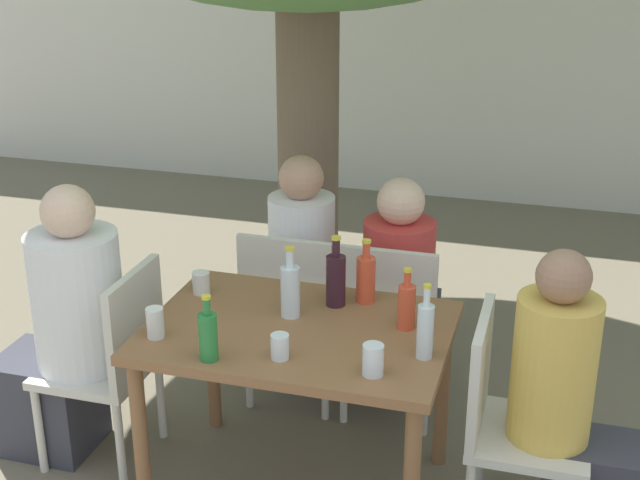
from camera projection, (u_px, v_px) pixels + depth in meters
name	position (u px, v px, depth m)	size (l,w,h in m)	color
cafe_building_wall	(456.00, 21.00, 6.78)	(10.00, 0.08, 2.80)	silver
dining_table_front	(299.00, 350.00, 3.49)	(1.17, 0.83, 0.76)	brown
patio_chair_0	(114.00, 355.00, 3.76)	(0.44, 0.44, 0.90)	beige
patio_chair_1	(507.00, 415.00, 3.33)	(0.44, 0.44, 0.90)	beige
patio_chair_2	(293.00, 308.00, 4.18)	(0.44, 0.44, 0.90)	beige
patio_chair_3	(391.00, 321.00, 4.06)	(0.44, 0.44, 0.90)	beige
person_seated_0	(65.00, 335.00, 3.79)	(0.59, 0.38, 1.25)	#383842
person_seated_1	(574.00, 421.00, 3.26)	(0.55, 0.30, 1.19)	#383842
person_seated_2	(307.00, 282.00, 4.38)	(0.32, 0.56, 1.21)	#383842
person_seated_3	(401.00, 299.00, 4.27)	(0.33, 0.57, 1.14)	#383842
soda_bottle_0	(366.00, 278.00, 3.63)	(0.08, 0.08, 0.27)	#DB4C2D
water_bottle_1	(425.00, 329.00, 3.19)	(0.06, 0.06, 0.29)	silver
green_bottle_2	(208.00, 335.00, 3.18)	(0.07, 0.07, 0.25)	#287A38
water_bottle_3	(290.00, 290.00, 3.50)	(0.08, 0.08, 0.29)	silver
wine_bottle_4	(336.00, 279.00, 3.60)	(0.08, 0.08, 0.30)	#331923
soda_bottle_5	(407.00, 305.00, 3.41)	(0.07, 0.07, 0.25)	#DB4C2D
drinking_glass_0	(201.00, 283.00, 3.73)	(0.07, 0.07, 0.09)	silver
drinking_glass_1	(155.00, 323.00, 3.35)	(0.07, 0.07, 0.12)	silver
drinking_glass_2	(373.00, 360.00, 3.09)	(0.08, 0.08, 0.12)	white
drinking_glass_3	(280.00, 347.00, 3.21)	(0.07, 0.07, 0.09)	white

